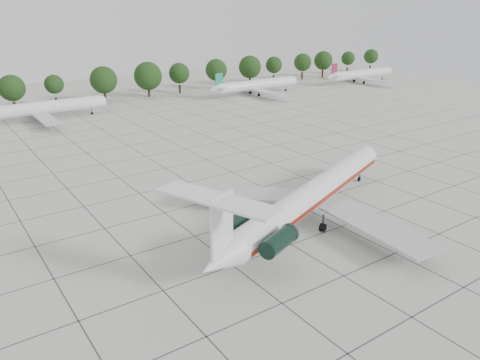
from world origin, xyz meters
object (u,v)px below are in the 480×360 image
Objects in this scene: main_airliner at (307,198)px; bg_airliner_c at (42,108)px; bg_airliner_d at (257,85)px; bg_airliner_e at (361,74)px; ground_crew at (354,176)px.

bg_airliner_c is (-13.07, 75.94, -0.57)m from main_airliner.
bg_airliner_c is at bearing 78.75° from main_airliner.
bg_airliner_e is (43.52, -1.95, 0.00)m from bg_airliner_d.
bg_airliner_e is (74.85, 65.14, 2.12)m from ground_crew.
ground_crew is 0.06× the size of bg_airliner_e.
main_airliner is at bearing -19.25° from ground_crew.
bg_airliner_c is (-29.50, 68.72, 2.12)m from ground_crew.
main_airliner is 1.44× the size of bg_airliner_e.
bg_airliner_e is at bearing 178.06° from ground_crew.
main_airliner is 77.06m from bg_airliner_c.
bg_airliner_d is (47.76, 74.31, -0.57)m from main_airliner.
ground_crew is at bearing -115.04° from bg_airliner_d.
bg_airliner_e is (91.28, 72.36, -0.57)m from main_airliner.
bg_airliner_e is (104.35, -3.58, 0.00)m from bg_airliner_c.
ground_crew is at bearing -66.77° from bg_airliner_c.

